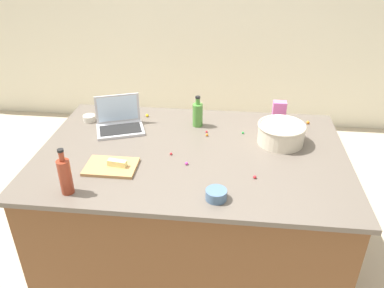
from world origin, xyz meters
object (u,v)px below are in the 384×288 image
Objects in this scene: laptop at (119,122)px; mixing_bowl_large at (281,133)px; ramekin_small at (89,118)px; ramekin_medium at (216,195)px; bottle_soy at (65,176)px; bottle_olive at (198,114)px; candy_bag at (279,113)px; butter_stick_left at (117,163)px; cutting_board at (111,167)px.

laptop is 1.21× the size of mixing_bowl_large.
ramekin_medium is at bearing -40.30° from ramekin_small.
ramekin_small is at bearing 101.88° from bottle_soy.
ramekin_small is (-1.32, 0.17, -0.05)m from mixing_bowl_large.
candy_bag is (0.55, 0.08, -0.00)m from bottle_olive.
mixing_bowl_large reaches higher than butter_stick_left.
bottle_soy is at bearing -78.12° from ramekin_small.
candy_bag is at bearing 9.85° from laptop.
laptop is at bearing -20.19° from ramekin_small.
mixing_bowl_large is 2.76× the size of ramekin_medium.
ramekin_small is at bearing 139.70° from ramekin_medium.
bottle_soy is 0.78m from ramekin_medium.
laptop is 0.75m from bottle_soy.
butter_stick_left is (-0.41, -0.60, -0.05)m from bottle_olive.
laptop is 1.08m from mixing_bowl_large.
mixing_bowl_large is (1.08, -0.08, 0.02)m from laptop.
ramekin_small is at bearing 172.63° from mixing_bowl_large.
bottle_olive is at bearing 101.88° from ramekin_medium.
bottle_olive is 0.56m from candy_bag.
laptop is at bearing 84.36° from bottle_soy.
bottle_olive is 0.84× the size of bottle_soy.
ramekin_medium reaches higher than ramekin_small.
bottle_soy is (-1.15, -0.66, 0.04)m from mixing_bowl_large.
bottle_soy is at bearing -122.08° from cutting_board.
mixing_bowl_large reaches higher than ramekin_medium.
ramekin_medium is at bearing -120.65° from mixing_bowl_large.
bottle_olive is 1.98× the size of butter_stick_left.
bottle_olive is 0.75m from cutting_board.
ramekin_medium is at bearing -19.90° from cutting_board.
bottle_soy is at bearing -177.98° from ramekin_medium.
laptop is 0.54m from bottle_olive.
mixing_bowl_large is at bearing -91.44° from candy_bag.
bottle_soy is 2.37× the size of ramekin_medium.
ramekin_small is at bearing -175.84° from candy_bag.
laptop is 3.34× the size of butter_stick_left.
butter_stick_left is 1.29× the size of ramekin_small.
bottle_olive is 2.55× the size of ramekin_small.
mixing_bowl_large is 1.07m from cutting_board.
mixing_bowl_large is 0.27m from candy_bag.
butter_stick_left is at bearing -57.51° from ramekin_small.
butter_stick_left is at bearing -144.79° from candy_bag.
candy_bag is (1.33, 0.10, 0.06)m from ramekin_small.
bottle_olive is 0.72m from butter_stick_left.
bottle_soy is 2.36× the size of butter_stick_left.
candy_bag is (1.08, 0.19, 0.04)m from laptop.
bottle_olive reaches higher than butter_stick_left.
candy_bag is at bearing 4.16° from ramekin_small.
laptop is 1.10m from candy_bag.
bottle_olive is 1.28× the size of candy_bag.
mixing_bowl_large is 1.33m from bottle_soy.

